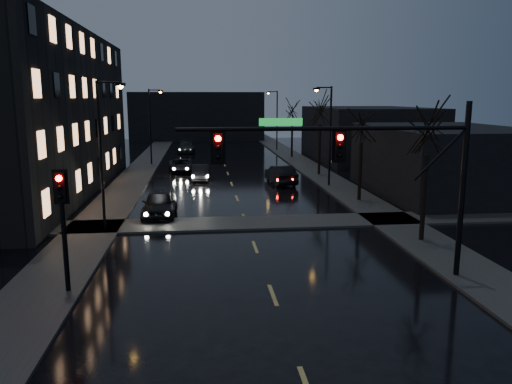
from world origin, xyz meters
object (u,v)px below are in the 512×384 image
object	(u,v)px
oncoming_car_b	(200,172)
oncoming_car_c	(181,166)
oncoming_car_a	(160,203)
lead_car	(281,175)
oncoming_car_d	(185,147)

from	to	relation	value
oncoming_car_b	oncoming_car_c	world-z (taller)	oncoming_car_b
oncoming_car_a	oncoming_car_c	bearing A→B (deg)	88.95
lead_car	oncoming_car_c	bearing A→B (deg)	-48.85
oncoming_car_c	oncoming_car_d	world-z (taller)	oncoming_car_d
oncoming_car_b	oncoming_car_c	bearing A→B (deg)	112.72
oncoming_car_b	oncoming_car_d	world-z (taller)	oncoming_car_d
oncoming_car_c	lead_car	xyz separation A→B (m)	(8.52, -7.63, 0.13)
oncoming_car_d	lead_car	world-z (taller)	lead_car
oncoming_car_d	lead_car	xyz separation A→B (m)	(8.59, -25.22, 0.00)
oncoming_car_a	oncoming_car_c	distance (m)	18.30
oncoming_car_a	oncoming_car_c	size ratio (longest dim) A/B	1.03
oncoming_car_a	oncoming_car_b	bearing A→B (deg)	80.59
oncoming_car_a	lead_car	world-z (taller)	oncoming_car_a
lead_car	oncoming_car_a	bearing A→B (deg)	42.34
oncoming_car_a	oncoming_car_c	world-z (taller)	oncoming_car_a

